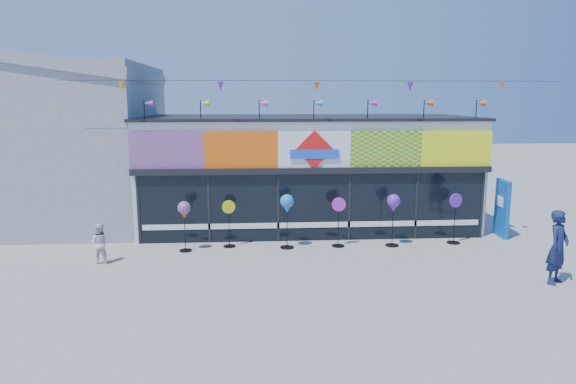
{
  "coord_description": "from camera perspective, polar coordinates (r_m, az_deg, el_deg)",
  "views": [
    {
      "loc": [
        -1.98,
        -13.35,
        4.74
      ],
      "look_at": [
        -0.96,
        2.0,
        1.94
      ],
      "focal_mm": 32.0,
      "sensor_mm": 36.0,
      "label": 1
    }
  ],
  "objects": [
    {
      "name": "spinner_3",
      "position": [
        16.69,
        5.63,
        -3.19
      ],
      "size": [
        0.46,
        0.41,
        1.62
      ],
      "color": "black",
      "rests_on": "ground"
    },
    {
      "name": "spinner_0",
      "position": [
        16.33,
        -11.46,
        -2.12
      ],
      "size": [
        0.41,
        0.41,
        1.6
      ],
      "color": "black",
      "rests_on": "ground"
    },
    {
      "name": "ground",
      "position": [
        14.31,
        4.44,
        -9.07
      ],
      "size": [
        80.0,
        80.0,
        0.0
      ],
      "primitive_type": "plane",
      "color": "gray",
      "rests_on": "ground"
    },
    {
      "name": "blue_sign",
      "position": [
        19.3,
        22.69,
        -1.67
      ],
      "size": [
        0.23,
        1.0,
        1.99
      ],
      "rotation": [
        0.0,
        0.0,
        -0.08
      ],
      "color": "#0A52A4",
      "rests_on": "ground"
    },
    {
      "name": "spinner_2",
      "position": [
        16.31,
        -0.11,
        -1.47
      ],
      "size": [
        0.45,
        0.45,
        1.76
      ],
      "color": "black",
      "rests_on": "ground"
    },
    {
      "name": "neighbour_building",
      "position": [
        21.93,
        -25.35,
        5.31
      ],
      "size": [
        8.18,
        7.2,
        6.87
      ],
      "color": "#979A9C",
      "rests_on": "ground"
    },
    {
      "name": "kite_shop",
      "position": [
        19.58,
        2.05,
        2.4
      ],
      "size": [
        16.0,
        5.7,
        5.31
      ],
      "color": "white",
      "rests_on": "ground"
    },
    {
      "name": "child",
      "position": [
        15.99,
        -20.16,
        -5.37
      ],
      "size": [
        0.61,
        0.4,
        1.19
      ],
      "primitive_type": "imported",
      "rotation": [
        0.0,
        0.0,
        3.02
      ],
      "color": "silver",
      "rests_on": "ground"
    },
    {
      "name": "spinner_5",
      "position": [
        17.84,
        18.05,
        -2.66
      ],
      "size": [
        0.46,
        0.43,
        1.69
      ],
      "color": "black",
      "rests_on": "ground"
    },
    {
      "name": "spinner_4",
      "position": [
        16.9,
        11.64,
        -1.38
      ],
      "size": [
        0.44,
        0.44,
        1.72
      ],
      "color": "black",
      "rests_on": "ground"
    },
    {
      "name": "spinner_1",
      "position": [
        16.68,
        -6.57,
        -3.37
      ],
      "size": [
        0.42,
        0.39,
        1.54
      ],
      "color": "black",
      "rests_on": "ground"
    },
    {
      "name": "adult_man",
      "position": [
        15.02,
        27.8,
        -5.45
      ],
      "size": [
        0.85,
        0.8,
        1.94
      ],
      "primitive_type": "imported",
      "rotation": [
        0.0,
        0.0,
        0.64
      ],
      "color": "#141E40",
      "rests_on": "ground"
    }
  ]
}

